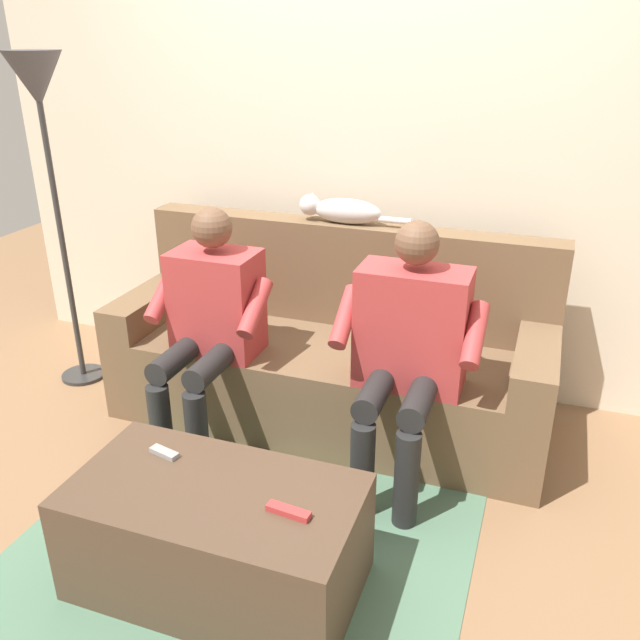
{
  "coord_description": "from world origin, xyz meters",
  "views": [
    {
      "loc": [
        -0.94,
        2.67,
        1.82
      ],
      "look_at": [
        0.0,
        0.03,
        0.59
      ],
      "focal_mm": 37.2,
      "sensor_mm": 36.0,
      "label": 1
    }
  ],
  "objects_px": {
    "remote_red": "(289,511)",
    "floor_lamp": "(41,109)",
    "coffee_table": "(217,537)",
    "person_right_seated": "(210,317)",
    "cat_on_backrest": "(341,210)",
    "couch": "(332,357)",
    "person_left_seated": "(408,344)",
    "remote_gray": "(164,453)"
  },
  "relations": [
    {
      "from": "couch",
      "to": "cat_on_backrest",
      "type": "xyz_separation_m",
      "value": [
        0.04,
        -0.24,
        0.69
      ]
    },
    {
      "from": "coffee_table",
      "to": "remote_red",
      "type": "relative_size",
      "value": 6.7
    },
    {
      "from": "person_left_seated",
      "to": "floor_lamp",
      "type": "bearing_deg",
      "value": -7.82
    },
    {
      "from": "couch",
      "to": "remote_gray",
      "type": "relative_size",
      "value": 18.29
    },
    {
      "from": "coffee_table",
      "to": "remote_gray",
      "type": "xyz_separation_m",
      "value": [
        0.26,
        -0.11,
        0.21
      ]
    },
    {
      "from": "person_right_seated",
      "to": "remote_red",
      "type": "relative_size",
      "value": 7.54
    },
    {
      "from": "couch",
      "to": "floor_lamp",
      "type": "relative_size",
      "value": 1.22
    },
    {
      "from": "cat_on_backrest",
      "to": "person_right_seated",
      "type": "bearing_deg",
      "value": 55.61
    },
    {
      "from": "remote_red",
      "to": "floor_lamp",
      "type": "relative_size",
      "value": 0.09
    },
    {
      "from": "person_left_seated",
      "to": "remote_gray",
      "type": "xyz_separation_m",
      "value": [
        0.72,
        0.74,
        -0.22
      ]
    },
    {
      "from": "person_right_seated",
      "to": "floor_lamp",
      "type": "distance_m",
      "value": 1.33
    },
    {
      "from": "person_right_seated",
      "to": "remote_gray",
      "type": "bearing_deg",
      "value": 105.13
    },
    {
      "from": "remote_red",
      "to": "floor_lamp",
      "type": "xyz_separation_m",
      "value": [
        1.74,
        -1.15,
        1.05
      ]
    },
    {
      "from": "person_right_seated",
      "to": "coffee_table",
      "type": "bearing_deg",
      "value": 118.19
    },
    {
      "from": "cat_on_backrest",
      "to": "floor_lamp",
      "type": "distance_m",
      "value": 1.53
    },
    {
      "from": "person_right_seated",
      "to": "remote_gray",
      "type": "height_order",
      "value": "person_right_seated"
    },
    {
      "from": "coffee_table",
      "to": "remote_red",
      "type": "distance_m",
      "value": 0.36
    },
    {
      "from": "couch",
      "to": "person_right_seated",
      "type": "distance_m",
      "value": 0.67
    },
    {
      "from": "couch",
      "to": "coffee_table",
      "type": "distance_m",
      "value": 1.24
    },
    {
      "from": "coffee_table",
      "to": "cat_on_backrest",
      "type": "relative_size",
      "value": 1.73
    },
    {
      "from": "person_right_seated",
      "to": "remote_gray",
      "type": "distance_m",
      "value": 0.79
    },
    {
      "from": "remote_red",
      "to": "couch",
      "type": "bearing_deg",
      "value": -71.34
    },
    {
      "from": "coffee_table",
      "to": "person_left_seated",
      "type": "bearing_deg",
      "value": -118.31
    },
    {
      "from": "person_right_seated",
      "to": "cat_on_backrest",
      "type": "relative_size",
      "value": 1.95
    },
    {
      "from": "cat_on_backrest",
      "to": "coffee_table",
      "type": "bearing_deg",
      "value": 91.49
    },
    {
      "from": "couch",
      "to": "person_left_seated",
      "type": "xyz_separation_m",
      "value": [
        -0.46,
        0.38,
        0.32
      ]
    },
    {
      "from": "couch",
      "to": "person_left_seated",
      "type": "distance_m",
      "value": 0.68
    },
    {
      "from": "coffee_table",
      "to": "person_right_seated",
      "type": "bearing_deg",
      "value": -61.81
    },
    {
      "from": "cat_on_backrest",
      "to": "remote_gray",
      "type": "relative_size",
      "value": 4.92
    },
    {
      "from": "person_right_seated",
      "to": "floor_lamp",
      "type": "height_order",
      "value": "floor_lamp"
    },
    {
      "from": "person_right_seated",
      "to": "remote_gray",
      "type": "relative_size",
      "value": 9.6
    },
    {
      "from": "couch",
      "to": "person_right_seated",
      "type": "relative_size",
      "value": 1.91
    },
    {
      "from": "couch",
      "to": "floor_lamp",
      "type": "distance_m",
      "value": 1.86
    },
    {
      "from": "cat_on_backrest",
      "to": "remote_gray",
      "type": "distance_m",
      "value": 1.49
    },
    {
      "from": "person_right_seated",
      "to": "cat_on_backrest",
      "type": "distance_m",
      "value": 0.84
    },
    {
      "from": "person_left_seated",
      "to": "floor_lamp",
      "type": "distance_m",
      "value": 2.1
    },
    {
      "from": "person_left_seated",
      "to": "remote_gray",
      "type": "height_order",
      "value": "person_left_seated"
    },
    {
      "from": "coffee_table",
      "to": "person_left_seated",
      "type": "xyz_separation_m",
      "value": [
        -0.46,
        -0.85,
        0.43
      ]
    },
    {
      "from": "couch",
      "to": "coffee_table",
      "type": "height_order",
      "value": "couch"
    },
    {
      "from": "coffee_table",
      "to": "cat_on_backrest",
      "type": "bearing_deg",
      "value": -88.51
    },
    {
      "from": "couch",
      "to": "floor_lamp",
      "type": "height_order",
      "value": "floor_lamp"
    },
    {
      "from": "coffee_table",
      "to": "person_left_seated",
      "type": "relative_size",
      "value": 0.87
    }
  ]
}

